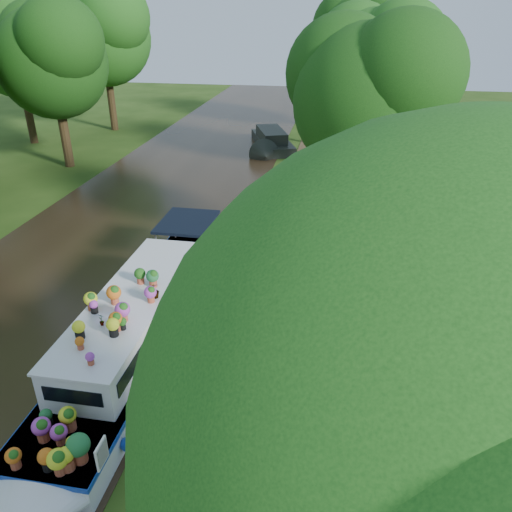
{
  "coord_description": "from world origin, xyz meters",
  "views": [
    {
      "loc": [
        3.12,
        -13.8,
        9.0
      ],
      "look_at": [
        0.5,
        1.21,
        1.3
      ],
      "focal_mm": 35.0,
      "sensor_mm": 36.0,
      "label": 1
    }
  ],
  "objects_px": {
    "sandwich_board": "(215,385)",
    "pedestrian_pink": "(314,144)",
    "plant_boat": "(136,326)",
    "second_boat": "(272,141)",
    "pedestrian_dark": "(312,131)"
  },
  "relations": [
    {
      "from": "plant_boat",
      "to": "second_boat",
      "type": "height_order",
      "value": "plant_boat"
    },
    {
      "from": "plant_boat",
      "to": "sandwich_board",
      "type": "relative_size",
      "value": 12.67
    },
    {
      "from": "second_boat",
      "to": "plant_boat",
      "type": "bearing_deg",
      "value": -111.09
    },
    {
      "from": "plant_boat",
      "to": "sandwich_board",
      "type": "xyz_separation_m",
      "value": [
        2.7,
        -1.63,
        -0.34
      ]
    },
    {
      "from": "sandwich_board",
      "to": "pedestrian_pink",
      "type": "height_order",
      "value": "pedestrian_pink"
    },
    {
      "from": "plant_boat",
      "to": "second_boat",
      "type": "distance_m",
      "value": 23.17
    },
    {
      "from": "pedestrian_dark",
      "to": "plant_boat",
      "type": "bearing_deg",
      "value": -107.49
    },
    {
      "from": "plant_boat",
      "to": "second_boat",
      "type": "relative_size",
      "value": 1.84
    },
    {
      "from": "pedestrian_dark",
      "to": "second_boat",
      "type": "bearing_deg",
      "value": -154.93
    },
    {
      "from": "plant_boat",
      "to": "pedestrian_pink",
      "type": "distance_m",
      "value": 21.35
    },
    {
      "from": "plant_boat",
      "to": "second_boat",
      "type": "bearing_deg",
      "value": 88.77
    },
    {
      "from": "sandwich_board",
      "to": "pedestrian_pink",
      "type": "distance_m",
      "value": 22.7
    },
    {
      "from": "second_boat",
      "to": "pedestrian_pink",
      "type": "height_order",
      "value": "pedestrian_pink"
    },
    {
      "from": "second_boat",
      "to": "sandwich_board",
      "type": "height_order",
      "value": "second_boat"
    },
    {
      "from": "second_boat",
      "to": "pedestrian_pink",
      "type": "relative_size",
      "value": 3.88
    }
  ]
}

